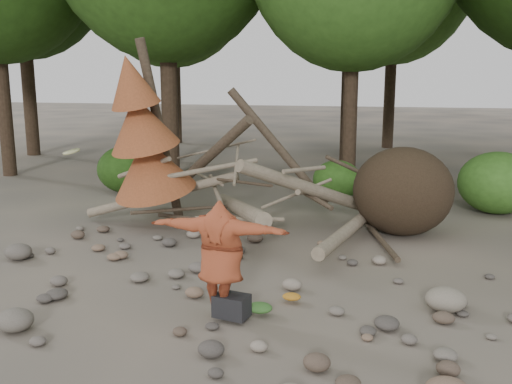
# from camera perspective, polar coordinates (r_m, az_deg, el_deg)

# --- Properties ---
(ground) EXTENTS (120.00, 120.00, 0.00)m
(ground) POSITION_cam_1_polar(r_m,az_deg,el_deg) (9.48, -1.82, -10.12)
(ground) COLOR #514C44
(ground) RESTS_ON ground
(deadfall_pile) EXTENTS (8.55, 5.24, 3.30)m
(deadfall_pile) POSITION_cam_1_polar(r_m,az_deg,el_deg) (12.97, 11.91, -0.04)
(deadfall_pile) COLOR #332619
(deadfall_pile) RESTS_ON ground
(dead_conifer) EXTENTS (2.06, 2.16, 4.35)m
(dead_conifer) POSITION_cam_1_polar(r_m,az_deg,el_deg) (13.14, -11.09, 5.26)
(dead_conifer) COLOR #4C3F30
(dead_conifer) RESTS_ON ground
(bush_left) EXTENTS (1.80, 1.80, 1.44)m
(bush_left) POSITION_cam_1_polar(r_m,az_deg,el_deg) (17.77, -12.75, 2.25)
(bush_left) COLOR #244A13
(bush_left) RESTS_ON ground
(bush_mid) EXTENTS (1.40, 1.40, 1.12)m
(bush_mid) POSITION_cam_1_polar(r_m,az_deg,el_deg) (16.62, 8.10, 1.23)
(bush_mid) COLOR #2F5E1B
(bush_mid) RESTS_ON ground
(bush_right) EXTENTS (2.00, 2.00, 1.60)m
(bush_right) POSITION_cam_1_polar(r_m,az_deg,el_deg) (15.93, 23.03, 0.85)
(bush_right) COLOR #3B6F22
(bush_right) RESTS_ON ground
(frisbee_thrower) EXTENTS (3.21, 0.98, 2.44)m
(frisbee_thrower) POSITION_cam_1_polar(r_m,az_deg,el_deg) (8.28, -3.59, -6.54)
(frisbee_thrower) COLOR #963D21
(frisbee_thrower) RESTS_ON ground
(backpack) EXTENTS (0.55, 0.42, 0.33)m
(backpack) POSITION_cam_1_polar(r_m,az_deg,el_deg) (8.46, -2.45, -11.67)
(backpack) COLOR black
(backpack) RESTS_ON ground
(cloth_green) EXTENTS (0.38, 0.32, 0.14)m
(cloth_green) POSITION_cam_1_polar(r_m,az_deg,el_deg) (8.65, 0.37, -11.80)
(cloth_green) COLOR #346327
(cloth_green) RESTS_ON ground
(cloth_orange) EXTENTS (0.29, 0.24, 0.11)m
(cloth_orange) POSITION_cam_1_polar(r_m,az_deg,el_deg) (9.11, 3.58, -10.69)
(cloth_orange) COLOR #B2721E
(cloth_orange) RESTS_ON ground
(boulder_front_left) EXTENTS (0.53, 0.48, 0.32)m
(boulder_front_left) POSITION_cam_1_polar(r_m,az_deg,el_deg) (8.80, -22.98, -11.70)
(boulder_front_left) COLOR #665F55
(boulder_front_left) RESTS_ON ground
(boulder_mid_right) EXTENTS (0.62, 0.55, 0.37)m
(boulder_mid_right) POSITION_cam_1_polar(r_m,az_deg,el_deg) (9.21, 18.45, -10.15)
(boulder_mid_right) COLOR gray
(boulder_mid_right) RESTS_ON ground
(boulder_mid_left) EXTENTS (0.53, 0.47, 0.32)m
(boulder_mid_left) POSITION_cam_1_polar(r_m,az_deg,el_deg) (12.00, -22.67, -5.54)
(boulder_mid_left) COLOR #5D564E
(boulder_mid_left) RESTS_ON ground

